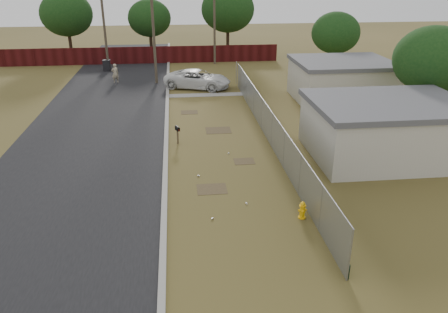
{
  "coord_description": "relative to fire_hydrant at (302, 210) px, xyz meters",
  "views": [
    {
      "loc": [
        -2.25,
        -23.15,
        9.56
      ],
      "look_at": [
        -0.09,
        -3.75,
        1.1
      ],
      "focal_mm": 35.0,
      "sensor_mm": 36.0,
      "label": 1
    }
  ],
  "objects": [
    {
      "name": "privacy_fence",
      "position": [
        -8.7,
        32.97,
        0.53
      ],
      "size": [
        30.0,
        0.12,
        1.8
      ],
      "primitive_type": "cube",
      "color": "#400D0E",
      "rests_on": "ground"
    },
    {
      "name": "street",
      "position": [
        -9.46,
        16.03,
        -0.35
      ],
      "size": [
        15.1,
        60.0,
        0.12
      ],
      "color": "black",
      "rests_on": "ground"
    },
    {
      "name": "scattered_litter",
      "position": [
        -3.02,
        3.3,
        -0.33
      ],
      "size": [
        2.05,
        6.92,
        0.07
      ],
      "color": "white",
      "rests_on": "ground"
    },
    {
      "name": "pickup_truck",
      "position": [
        -3.1,
        21.84,
        0.41
      ],
      "size": [
        6.15,
        4.4,
        1.56
      ],
      "primitive_type": "imported",
      "rotation": [
        0.0,
        0.0,
        1.21
      ],
      "color": "silver",
      "rests_on": "ground"
    },
    {
      "name": "utility_poles",
      "position": [
        -6.37,
        28.64,
        4.33
      ],
      "size": [
        12.6,
        8.24,
        9.0
      ],
      "color": "brown",
      "rests_on": "ground"
    },
    {
      "name": "chainlink_fence",
      "position": [
        0.42,
        9.0,
        0.43
      ],
      "size": [
        0.1,
        27.06,
        2.02
      ],
      "color": "gray",
      "rests_on": "ground"
    },
    {
      "name": "fire_hydrant",
      "position": [
        0.0,
        0.0,
        0.0
      ],
      "size": [
        0.36,
        0.36,
        0.79
      ],
      "color": "yellow",
      "rests_on": "ground"
    },
    {
      "name": "trash_bin",
      "position": [
        -11.81,
        29.67,
        0.2
      ],
      "size": [
        0.75,
        0.82,
        1.1
      ],
      "color": "black",
      "rests_on": "ground"
    },
    {
      "name": "ground",
      "position": [
        -2.7,
        7.97,
        -0.37
      ],
      "size": [
        120.0,
        120.0,
        0.0
      ],
      "primitive_type": "plane",
      "color": "brown",
      "rests_on": "ground"
    },
    {
      "name": "pedestrian",
      "position": [
        -10.36,
        24.49,
        0.5
      ],
      "size": [
        0.74,
        0.62,
        1.73
      ],
      "primitive_type": "imported",
      "rotation": [
        0.0,
        0.0,
        3.53
      ],
      "color": "tan",
      "rests_on": "ground"
    },
    {
      "name": "houses",
      "position": [
        7.0,
        11.11,
        1.19
      ],
      "size": [
        9.3,
        17.24,
        3.1
      ],
      "color": "beige",
      "rests_on": "ground"
    },
    {
      "name": "horizon_trees",
      "position": [
        -1.86,
        31.53,
        4.26
      ],
      "size": [
        33.32,
        31.94,
        7.78
      ],
      "color": "#2F1F15",
      "rests_on": "ground"
    },
    {
      "name": "mailbox",
      "position": [
        -5.0,
        8.94,
        0.49
      ],
      "size": [
        0.3,
        0.47,
        1.09
      ],
      "color": "brown",
      "rests_on": "ground"
    }
  ]
}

